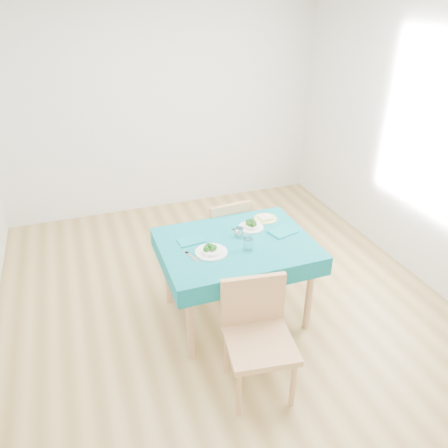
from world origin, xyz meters
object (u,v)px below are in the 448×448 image
object	(u,v)px
table	(236,280)
bowl_far	(251,225)
chair_near	(261,327)
chair_far	(222,229)
bowl_near	(211,249)
side_plate	(265,219)

from	to	relation	value
table	bowl_far	size ratio (longest dim) A/B	5.69
chair_near	chair_far	distance (m)	1.53
chair_far	bowl_near	world-z (taller)	chair_far
table	bowl_far	distance (m)	0.50
chair_near	table	bearing A→B (deg)	88.63
table	chair_far	bearing A→B (deg)	79.96
chair_far	bowl_far	size ratio (longest dim) A/B	4.59
table	side_plate	size ratio (longest dim) A/B	5.96
table	bowl_near	xyz separation A→B (m)	(-0.25, -0.08, 0.42)
table	bowl_near	distance (m)	0.49
chair_far	bowl_far	bearing A→B (deg)	94.24
chair_far	side_plate	world-z (taller)	chair_far
bowl_near	chair_far	bearing A→B (deg)	64.38
bowl_near	bowl_far	world-z (taller)	bowl_near
chair_near	bowl_far	size ratio (longest dim) A/B	5.34
table	chair_far	xyz separation A→B (m)	(0.12, 0.68, 0.12)
bowl_far	table	bearing A→B (deg)	-138.88
bowl_far	side_plate	xyz separation A→B (m)	(0.19, 0.11, -0.03)
table	chair_far	size ratio (longest dim) A/B	1.24
bowl_far	side_plate	bearing A→B (deg)	29.66
table	chair_near	world-z (taller)	chair_near
table	bowl_near	world-z (taller)	bowl_near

